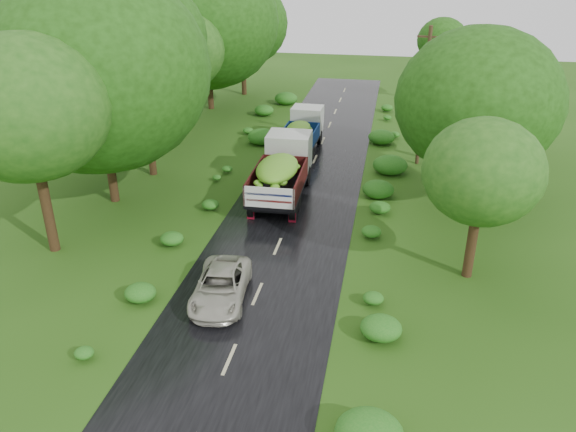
% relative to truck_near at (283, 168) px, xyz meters
% --- Properties ---
extents(ground, '(120.00, 120.00, 0.00)m').
position_rel_truck_near_xyz_m(ground, '(0.89, -13.74, -1.67)').
color(ground, '#21490F').
rests_on(ground, ground).
extents(road, '(6.50, 80.00, 0.02)m').
position_rel_truck_near_xyz_m(road, '(0.89, -8.74, -1.66)').
color(road, black).
rests_on(road, ground).
extents(road_lines, '(0.12, 69.60, 0.00)m').
position_rel_truck_near_xyz_m(road_lines, '(0.89, -7.74, -1.65)').
color(road_lines, '#BFB78C').
rests_on(road_lines, road).
extents(truck_near, '(2.61, 7.07, 2.95)m').
position_rel_truck_near_xyz_m(truck_near, '(0.00, 0.00, 0.00)').
color(truck_near, black).
rests_on(truck_near, ground).
extents(truck_far, '(2.28, 6.06, 2.52)m').
position_rel_truck_near_xyz_m(truck_far, '(-0.23, 7.95, -0.24)').
color(truck_far, black).
rests_on(truck_far, ground).
extents(car, '(2.39, 4.42, 1.18)m').
position_rel_truck_near_xyz_m(car, '(-0.40, -10.35, -1.06)').
color(car, '#B4B2A0').
rests_on(car, road).
extents(utility_pole, '(1.47, 0.32, 8.41)m').
position_rel_truck_near_xyz_m(utility_pole, '(7.39, 6.75, 2.66)').
color(utility_pole, '#382616').
rests_on(utility_pole, ground).
extents(trees_left, '(6.07, 34.61, 9.22)m').
position_rel_truck_near_xyz_m(trees_left, '(-9.19, 7.96, 4.94)').
color(trees_left, black).
rests_on(trees_left, ground).
extents(trees_right, '(4.18, 32.58, 7.42)m').
position_rel_truck_near_xyz_m(trees_right, '(9.40, 4.16, 3.44)').
color(trees_right, black).
rests_on(trees_right, ground).
extents(shrubs, '(11.90, 44.00, 0.70)m').
position_rel_truck_near_xyz_m(shrubs, '(0.89, 0.26, -1.32)').
color(shrubs, '#1C6718').
rests_on(shrubs, ground).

